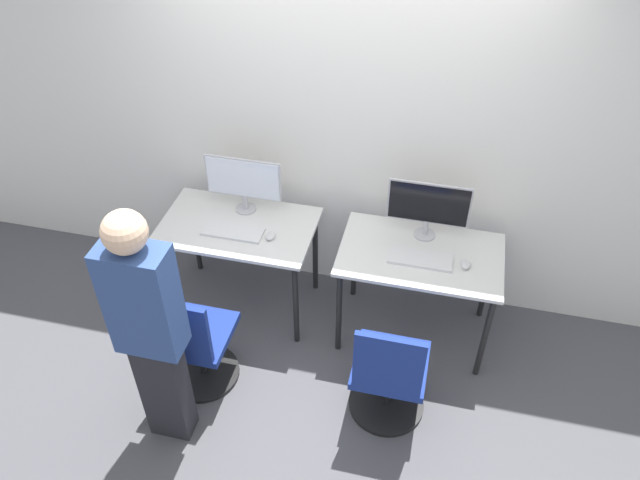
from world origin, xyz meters
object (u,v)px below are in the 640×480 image
mouse_left (271,236)px  office_chair_left (194,346)px  monitor_left (243,181)px  office_chair_right (389,377)px  monitor_right (428,206)px  keyboard_left (233,232)px  person_left (149,327)px  keyboard_right (420,259)px  mouse_right (466,265)px

mouse_left → office_chair_left: size_ratio=0.10×
monitor_left → office_chair_right: size_ratio=0.61×
mouse_left → monitor_right: (0.99, 0.27, 0.22)m
mouse_left → monitor_left: bearing=135.1°
mouse_left → keyboard_left: bearing=-178.2°
monitor_left → person_left: bearing=-93.6°
monitor_left → office_chair_left: monitor_left is taller
monitor_left → office_chair_right: monitor_left is taller
keyboard_left → person_left: 1.06m
office_chair_right → office_chair_left: bearing=-178.1°
keyboard_right → office_chair_right: 0.77m
keyboard_left → monitor_right: 1.30m
person_left → office_chair_right: size_ratio=1.93×
keyboard_left → monitor_right: bearing=12.4°
monitor_left → office_chair_right: (1.18, -0.90, -0.63)m
mouse_right → mouse_left: bearing=-179.3°
monitor_right → keyboard_right: 0.35m
keyboard_left → monitor_right: (1.25, 0.28, 0.23)m
keyboard_left → mouse_left: (0.26, 0.01, 0.01)m
monitor_right → mouse_right: 0.44m
mouse_right → office_chair_right: bearing=-118.4°
monitor_left → office_chair_right: 1.61m
monitor_right → office_chair_right: monitor_right is taller
monitor_left → person_left: (-0.08, -1.31, -0.06)m
office_chair_left → keyboard_right: office_chair_left is taller
mouse_right → office_chair_right: size_ratio=0.10×
mouse_left → mouse_right: same height
keyboard_left → person_left: bearing=-94.5°
mouse_left → monitor_right: 1.05m
person_left → office_chair_right: (1.26, 0.41, -0.57)m
office_chair_left → monitor_right: (1.31, 0.96, 0.63)m
person_left → mouse_right: person_left is taller
monitor_left → keyboard_right: bearing=-11.3°
keyboard_right → office_chair_right: bearing=-96.4°
mouse_left → office_chair_right: (0.92, -0.65, -0.41)m
monitor_left → monitor_right: size_ratio=1.00×
office_chair_right → keyboard_right: bearing=83.6°
monitor_left → mouse_right: (1.53, -0.24, -0.22)m
office_chair_left → mouse_right: size_ratio=9.71×
mouse_left → person_left: bearing=-108.0°
monitor_left → monitor_right: (1.25, 0.01, 0.00)m
keyboard_left → office_chair_left: (-0.06, -0.68, -0.40)m
monitor_left → person_left: person_left is taller
keyboard_left → office_chair_right: office_chair_right is taller
person_left → mouse_right: (1.62, 1.07, -0.16)m
monitor_left → mouse_right: 1.57m
keyboard_left → monitor_left: bearing=90.0°
monitor_right → office_chair_right: size_ratio=0.61×
person_left → mouse_left: bearing=72.0°
mouse_left → office_chair_right: bearing=-35.2°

